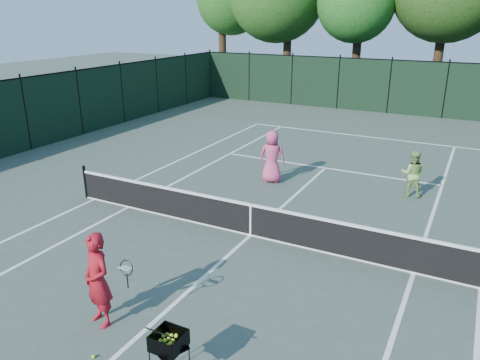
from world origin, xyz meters
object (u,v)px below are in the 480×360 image
at_px(coach, 98,280).
at_px(player_green, 412,174).
at_px(player_pink, 272,157).
at_px(loose_ball_midcourt, 93,357).
at_px(ball_hopper, 169,341).

xyz_separation_m(coach, player_green, (4.14, 9.53, -0.18)).
relative_size(player_pink, loose_ball_midcourt, 26.80).
bearing_deg(ball_hopper, loose_ball_midcourt, -148.58).
height_order(player_pink, ball_hopper, player_pink).
relative_size(ball_hopper, loose_ball_midcourt, 13.42).
xyz_separation_m(player_pink, loose_ball_midcourt, (0.89, -9.49, -0.88)).
height_order(coach, player_pink, coach).
bearing_deg(player_pink, ball_hopper, 89.30).
bearing_deg(coach, player_pink, 109.15).
bearing_deg(coach, ball_hopper, -0.11).
height_order(coach, player_green, coach).
xyz_separation_m(coach, loose_ball_midcourt, (0.55, -0.81, -0.89)).
relative_size(player_pink, player_green, 1.22).
xyz_separation_m(player_green, ball_hopper, (-2.12, -10.15, 0.02)).
height_order(player_pink, loose_ball_midcourt, player_pink).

